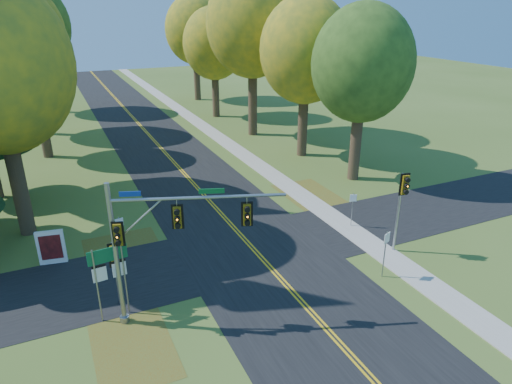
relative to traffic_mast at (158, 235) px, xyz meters
name	(u,v)px	position (x,y,z in m)	size (l,w,h in m)	color
ground	(269,266)	(5.90, 1.97, -4.06)	(160.00, 160.00, 0.00)	#425C20
road_main	(269,266)	(5.90, 1.97, -4.05)	(8.00, 160.00, 0.02)	black
road_cross	(253,249)	(5.90, 3.97, -4.05)	(60.00, 6.00, 0.02)	black
centerline_left	(267,266)	(5.80, 1.97, -4.04)	(0.10, 160.00, 0.01)	gold
centerline_right	(271,265)	(6.00, 1.97, -4.04)	(0.10, 160.00, 0.01)	gold
sidewalk_east	(367,241)	(12.10, 1.97, -4.03)	(1.60, 160.00, 0.06)	#9E998E
leaf_patch_w_near	(126,257)	(-0.60, 5.97, -4.06)	(4.00, 6.00, 0.00)	brown
leaf_patch_e	(319,201)	(12.70, 7.97, -4.06)	(3.50, 8.00, 0.00)	brown
leaf_patch_w_far	(132,346)	(-1.60, -1.03, -4.06)	(3.00, 5.00, 0.00)	brown
tree_e_a	(363,64)	(17.46, 10.75, 4.47)	(7.20, 7.20, 12.73)	#38281C
tree_e_b	(306,51)	(16.87, 17.55, 4.83)	(7.60, 7.60, 13.33)	#38281C
tree_w_c	(33,64)	(-3.64, 26.44, 3.88)	(6.80, 6.80, 11.91)	#38281C
tree_e_c	(253,24)	(15.78, 25.66, 6.60)	(8.80, 8.80, 15.79)	#38281C
tree_w_d	(21,34)	(-4.23, 35.16, 5.72)	(8.20, 8.20, 14.56)	#38281C
tree_e_d	(214,44)	(15.16, 34.84, 4.17)	(7.00, 7.00, 12.32)	#38281C
tree_w_e	(34,26)	(-3.03, 46.06, 6.01)	(8.40, 8.40, 14.97)	#38281C
tree_e_e	(195,30)	(16.37, 45.55, 5.13)	(7.80, 7.80, 13.74)	#38281C
traffic_mast	(158,235)	(0.00, 0.00, 0.00)	(6.60, 2.53, 6.32)	gray
east_signal_pole	(403,193)	(12.75, 0.40, -0.59)	(0.53, 0.61, 4.58)	#9CA0A5
ped_signal_pole	(115,260)	(-1.56, 1.77, -1.68)	(0.51, 0.58, 3.21)	gray
route_sign_cluster	(109,268)	(-1.89, 1.12, -1.64)	(1.60, 0.22, 3.44)	gray
info_kiosk	(51,247)	(-4.10, 6.94, -3.13)	(1.36, 0.41, 1.87)	white
reg_sign_e_north	(353,204)	(12.41, 3.97, -2.57)	(0.40, 0.17, 2.17)	gray
reg_sign_e_south	(386,246)	(10.56, -1.22, -2.36)	(0.46, 0.20, 2.49)	gray
reg_sign_w	(120,229)	(-0.70, 6.31, -2.53)	(0.43, 0.10, 2.24)	gray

